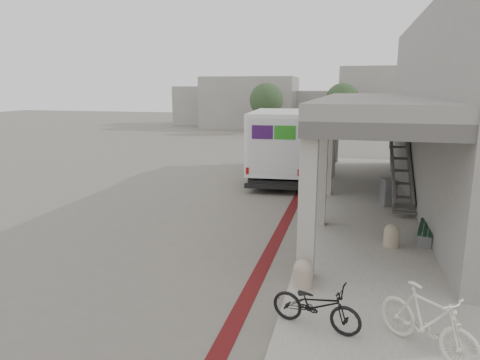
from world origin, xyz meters
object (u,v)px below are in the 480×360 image
(fedex_truck, at_px, (280,142))
(bench, at_px, (426,230))
(utility_cabinet, at_px, (388,192))
(bicycle_cream, at_px, (428,321))
(bicycle_black, at_px, (316,305))

(fedex_truck, relative_size, bench, 4.57)
(fedex_truck, height_order, bench, fedex_truck)
(utility_cabinet, bearing_deg, fedex_truck, 121.40)
(utility_cabinet, height_order, bicycle_cream, bicycle_cream)
(bicycle_black, relative_size, bicycle_cream, 0.90)
(utility_cabinet, distance_m, bicycle_cream, 9.21)
(bicycle_black, bearing_deg, bench, -11.41)
(utility_cabinet, xyz_separation_m, bicycle_black, (-1.89, -8.91, -0.06))
(bench, bearing_deg, utility_cabinet, 113.32)
(fedex_truck, xyz_separation_m, bicycle_black, (2.86, -13.54, -1.20))
(fedex_truck, bearing_deg, bicycle_black, -82.59)
(bicycle_black, bearing_deg, fedex_truck, 26.74)
(bicycle_black, height_order, bicycle_cream, bicycle_cream)
(utility_cabinet, relative_size, bicycle_cream, 0.54)
(fedex_truck, distance_m, bicycle_black, 13.89)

